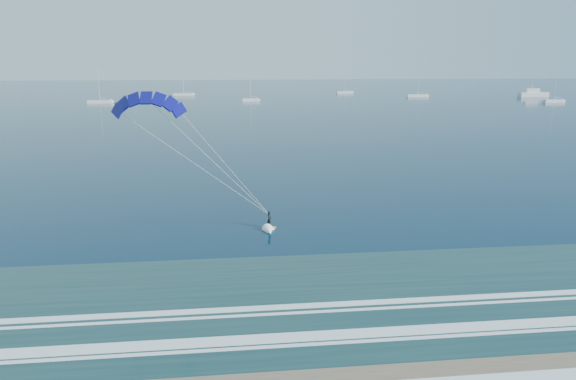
{
  "coord_description": "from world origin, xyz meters",
  "views": [
    {
      "loc": [
        -4.77,
        -22.39,
        16.4
      ],
      "look_at": [
        0.32,
        23.41,
        4.77
      ],
      "focal_mm": 32.0,
      "sensor_mm": 36.0,
      "label": 1
    }
  ],
  "objects_px": {
    "kitesurfer_rig": "(212,160)",
    "sailboat_3": "(251,100)",
    "sailboat_2": "(184,94)",
    "sailboat_4": "(345,92)",
    "sailboat_5": "(418,95)",
    "sailboat_1": "(100,102)",
    "motor_yacht": "(533,93)",
    "sailboat_6": "(554,101)"
  },
  "relations": [
    {
      "from": "kitesurfer_rig",
      "to": "sailboat_3",
      "type": "relative_size",
      "value": 1.58
    },
    {
      "from": "kitesurfer_rig",
      "to": "sailboat_2",
      "type": "relative_size",
      "value": 1.18
    },
    {
      "from": "sailboat_3",
      "to": "sailboat_4",
      "type": "bearing_deg",
      "value": 43.51
    },
    {
      "from": "sailboat_3",
      "to": "sailboat_4",
      "type": "distance_m",
      "value": 69.62
    },
    {
      "from": "kitesurfer_rig",
      "to": "sailboat_5",
      "type": "height_order",
      "value": "kitesurfer_rig"
    },
    {
      "from": "sailboat_1",
      "to": "sailboat_2",
      "type": "distance_m",
      "value": 51.91
    },
    {
      "from": "sailboat_1",
      "to": "sailboat_3",
      "type": "distance_m",
      "value": 60.04
    },
    {
      "from": "kitesurfer_rig",
      "to": "sailboat_1",
      "type": "relative_size",
      "value": 1.17
    },
    {
      "from": "kitesurfer_rig",
      "to": "sailboat_2",
      "type": "bearing_deg",
      "value": 95.61
    },
    {
      "from": "sailboat_5",
      "to": "sailboat_4",
      "type": "bearing_deg",
      "value": 134.09
    },
    {
      "from": "kitesurfer_rig",
      "to": "sailboat_5",
      "type": "xyz_separation_m",
      "value": [
        88.95,
        188.39,
        -6.89
      ]
    },
    {
      "from": "sailboat_2",
      "to": "sailboat_4",
      "type": "height_order",
      "value": "sailboat_2"
    },
    {
      "from": "sailboat_4",
      "to": "sailboat_5",
      "type": "bearing_deg",
      "value": -45.91
    },
    {
      "from": "motor_yacht",
      "to": "sailboat_1",
      "type": "relative_size",
      "value": 1.05
    },
    {
      "from": "kitesurfer_rig",
      "to": "sailboat_4",
      "type": "relative_size",
      "value": 1.36
    },
    {
      "from": "sailboat_5",
      "to": "sailboat_6",
      "type": "height_order",
      "value": "sailboat_5"
    },
    {
      "from": "sailboat_4",
      "to": "sailboat_6",
      "type": "relative_size",
      "value": 0.98
    },
    {
      "from": "motor_yacht",
      "to": "sailboat_5",
      "type": "relative_size",
      "value": 1.02
    },
    {
      "from": "motor_yacht",
      "to": "sailboat_2",
      "type": "bearing_deg",
      "value": 171.23
    },
    {
      "from": "sailboat_2",
      "to": "sailboat_3",
      "type": "bearing_deg",
      "value": -52.52
    },
    {
      "from": "sailboat_6",
      "to": "sailboat_3",
      "type": "bearing_deg",
      "value": 171.08
    },
    {
      "from": "sailboat_1",
      "to": "sailboat_2",
      "type": "height_order",
      "value": "sailboat_1"
    },
    {
      "from": "sailboat_3",
      "to": "sailboat_1",
      "type": "bearing_deg",
      "value": -177.38
    },
    {
      "from": "kitesurfer_rig",
      "to": "sailboat_5",
      "type": "distance_m",
      "value": 208.45
    },
    {
      "from": "kitesurfer_rig",
      "to": "motor_yacht",
      "type": "xyz_separation_m",
      "value": [
        143.75,
        184.47,
        -6.08
      ]
    },
    {
      "from": "motor_yacht",
      "to": "sailboat_6",
      "type": "relative_size",
      "value": 1.2
    },
    {
      "from": "motor_yacht",
      "to": "sailboat_1",
      "type": "distance_m",
      "value": 194.3
    },
    {
      "from": "motor_yacht",
      "to": "sailboat_5",
      "type": "distance_m",
      "value": 54.95
    },
    {
      "from": "motor_yacht",
      "to": "sailboat_1",
      "type": "xyz_separation_m",
      "value": [
        -193.5,
        -17.62,
        -0.81
      ]
    },
    {
      "from": "motor_yacht",
      "to": "sailboat_2",
      "type": "relative_size",
      "value": 1.06
    },
    {
      "from": "sailboat_2",
      "to": "sailboat_4",
      "type": "relative_size",
      "value": 1.15
    },
    {
      "from": "kitesurfer_rig",
      "to": "sailboat_1",
      "type": "height_order",
      "value": "kitesurfer_rig"
    },
    {
      "from": "motor_yacht",
      "to": "sailboat_1",
      "type": "height_order",
      "value": "sailboat_1"
    },
    {
      "from": "sailboat_1",
      "to": "sailboat_6",
      "type": "distance_m",
      "value": 182.75
    },
    {
      "from": "motor_yacht",
      "to": "sailboat_4",
      "type": "height_order",
      "value": "sailboat_4"
    },
    {
      "from": "sailboat_4",
      "to": "sailboat_6",
      "type": "xyz_separation_m",
      "value": [
        71.55,
        -67.09,
        0.0
      ]
    },
    {
      "from": "sailboat_5",
      "to": "sailboat_2",
      "type": "bearing_deg",
      "value": 168.94
    },
    {
      "from": "sailboat_2",
      "to": "sailboat_5",
      "type": "xyz_separation_m",
      "value": [
        109.56,
        -21.42,
        0.0
      ]
    },
    {
      "from": "motor_yacht",
      "to": "sailboat_3",
      "type": "relative_size",
      "value": 1.42
    },
    {
      "from": "sailboat_5",
      "to": "sailboat_6",
      "type": "relative_size",
      "value": 1.18
    },
    {
      "from": "sailboat_1",
      "to": "sailboat_3",
      "type": "xyz_separation_m",
      "value": [
        59.97,
        2.74,
        -0.02
      ]
    },
    {
      "from": "sailboat_2",
      "to": "sailboat_5",
      "type": "bearing_deg",
      "value": -11.06
    }
  ]
}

